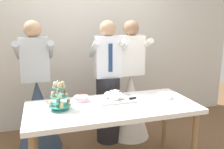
% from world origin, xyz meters
% --- Properties ---
extents(rear_wall, '(5.20, 0.10, 2.90)m').
position_xyz_m(rear_wall, '(0.00, 1.43, 1.45)').
color(rear_wall, beige).
rests_on(rear_wall, ground_plane).
extents(dessert_table, '(1.80, 0.80, 0.78)m').
position_xyz_m(dessert_table, '(0.00, 0.00, 0.70)').
color(dessert_table, white).
rests_on(dessert_table, ground_plane).
extents(cupcake_stand, '(0.23, 0.23, 0.31)m').
position_xyz_m(cupcake_stand, '(-0.55, 0.04, 0.90)').
color(cupcake_stand, teal).
rests_on(cupcake_stand, dessert_table).
extents(main_cake_tray, '(0.43, 0.31, 0.12)m').
position_xyz_m(main_cake_tray, '(0.08, 0.15, 0.82)').
color(main_cake_tray, silver).
rests_on(main_cake_tray, dessert_table).
extents(plate_stack, '(0.18, 0.17, 0.04)m').
position_xyz_m(plate_stack, '(0.65, 0.06, 0.80)').
color(plate_stack, white).
rests_on(plate_stack, dessert_table).
extents(round_cake, '(0.24, 0.24, 0.06)m').
position_xyz_m(round_cake, '(-0.30, 0.21, 0.80)').
color(round_cake, white).
rests_on(round_cake, dessert_table).
extents(person_groom, '(0.48, 0.50, 1.66)m').
position_xyz_m(person_groom, '(0.14, 0.68, 0.75)').
color(person_groom, '#232328').
rests_on(person_groom, ground_plane).
extents(person_bride, '(0.56, 0.56, 1.66)m').
position_xyz_m(person_bride, '(0.48, 0.73, 0.58)').
color(person_bride, white).
rests_on(person_bride, ground_plane).
extents(person_guest, '(0.56, 0.56, 1.66)m').
position_xyz_m(person_guest, '(-0.77, 0.75, 0.58)').
color(person_guest, '#334760').
rests_on(person_guest, ground_plane).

